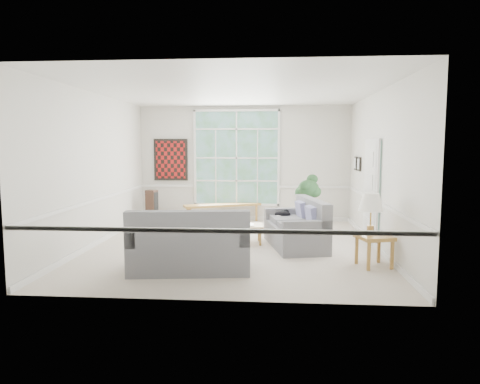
% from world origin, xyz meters
% --- Properties ---
extents(floor, '(5.50, 6.00, 0.01)m').
position_xyz_m(floor, '(0.00, 0.00, -0.01)').
color(floor, beige).
rests_on(floor, ground).
extents(ceiling, '(5.50, 6.00, 0.02)m').
position_xyz_m(ceiling, '(0.00, 0.00, 3.00)').
color(ceiling, white).
rests_on(ceiling, ground).
extents(wall_back, '(5.50, 0.02, 3.00)m').
position_xyz_m(wall_back, '(0.00, 3.00, 1.50)').
color(wall_back, silver).
rests_on(wall_back, ground).
extents(wall_front, '(5.50, 0.02, 3.00)m').
position_xyz_m(wall_front, '(0.00, -3.00, 1.50)').
color(wall_front, silver).
rests_on(wall_front, ground).
extents(wall_left, '(0.02, 6.00, 3.00)m').
position_xyz_m(wall_left, '(-2.75, 0.00, 1.50)').
color(wall_left, silver).
rests_on(wall_left, ground).
extents(wall_right, '(0.02, 6.00, 3.00)m').
position_xyz_m(wall_right, '(2.75, 0.00, 1.50)').
color(wall_right, silver).
rests_on(wall_right, ground).
extents(window_back, '(2.30, 0.08, 2.40)m').
position_xyz_m(window_back, '(-0.20, 2.96, 1.65)').
color(window_back, white).
rests_on(window_back, wall_back).
extents(entry_door, '(0.08, 0.90, 2.10)m').
position_xyz_m(entry_door, '(2.71, 0.60, 1.05)').
color(entry_door, white).
rests_on(entry_door, floor).
extents(door_sidelight, '(0.08, 0.26, 1.90)m').
position_xyz_m(door_sidelight, '(2.71, -0.03, 1.15)').
color(door_sidelight, white).
rests_on(door_sidelight, wall_right).
extents(wall_art, '(0.90, 0.06, 1.10)m').
position_xyz_m(wall_art, '(-1.95, 2.95, 1.60)').
color(wall_art, '#5A110F').
rests_on(wall_art, wall_back).
extents(wall_frame_near, '(0.04, 0.26, 0.32)m').
position_xyz_m(wall_frame_near, '(2.71, 1.75, 1.55)').
color(wall_frame_near, black).
rests_on(wall_frame_near, wall_right).
extents(wall_frame_far, '(0.04, 0.26, 0.32)m').
position_xyz_m(wall_frame_far, '(2.71, 2.15, 1.55)').
color(wall_frame_far, black).
rests_on(wall_frame_far, wall_right).
extents(loveseat_right, '(1.24, 1.87, 0.93)m').
position_xyz_m(loveseat_right, '(1.19, 0.05, 0.47)').
color(loveseat_right, slate).
rests_on(loveseat_right, floor).
extents(loveseat_front, '(1.95, 1.17, 1.00)m').
position_xyz_m(loveseat_front, '(-0.56, -1.66, 0.50)').
color(loveseat_front, slate).
rests_on(loveseat_front, floor).
extents(coffee_table, '(1.05, 0.64, 0.38)m').
position_xyz_m(coffee_table, '(0.05, 0.26, 0.19)').
color(coffee_table, '#AE7E3A').
rests_on(coffee_table, floor).
extents(pewter_bowl, '(0.32, 0.32, 0.07)m').
position_xyz_m(pewter_bowl, '(0.04, 0.24, 0.41)').
color(pewter_bowl, '#939397').
rests_on(pewter_bowl, coffee_table).
extents(window_bench, '(1.99, 1.14, 0.47)m').
position_xyz_m(window_bench, '(-0.54, 2.65, 0.23)').
color(window_bench, '#AE7E3A').
rests_on(window_bench, floor).
extents(end_table, '(0.55, 0.55, 0.48)m').
position_xyz_m(end_table, '(1.55, 1.45, 0.24)').
color(end_table, '#AE7E3A').
rests_on(end_table, floor).
extents(houseplant, '(0.54, 0.54, 0.86)m').
position_xyz_m(houseplant, '(1.55, 1.38, 0.91)').
color(houseplant, '#254B27').
rests_on(houseplant, end_table).
extents(side_table, '(0.63, 0.63, 0.52)m').
position_xyz_m(side_table, '(2.40, -1.26, 0.26)').
color(side_table, '#AE7E3A').
rests_on(side_table, floor).
extents(table_lamp, '(0.53, 0.53, 0.68)m').
position_xyz_m(table_lamp, '(2.34, -1.21, 0.86)').
color(table_lamp, white).
rests_on(table_lamp, side_table).
extents(pet_bed, '(0.55, 0.55, 0.13)m').
position_xyz_m(pet_bed, '(-1.43, 2.07, 0.06)').
color(pet_bed, gray).
rests_on(pet_bed, floor).
extents(floor_speaker, '(0.32, 0.29, 0.84)m').
position_xyz_m(floor_speaker, '(-2.32, 2.39, 0.42)').
color(floor_speaker, '#3B251B').
rests_on(floor_speaker, floor).
extents(cat, '(0.34, 0.25, 0.16)m').
position_xyz_m(cat, '(0.96, 0.62, 0.55)').
color(cat, black).
rests_on(cat, loveseat_right).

